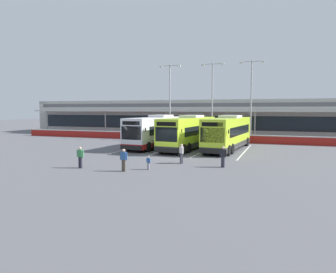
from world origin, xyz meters
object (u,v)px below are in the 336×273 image
lamp_post_centre (212,96)px  pedestrian_child (148,162)px  coach_bus_leftmost (158,132)px  lamp_post_east (251,96)px  pedestrian_with_handbag (181,153)px  coach_bus_centre (228,134)px  pedestrian_in_dark_coat (80,157)px  pedestrian_near_bin (223,156)px  coach_bus_left_centre (189,133)px  pedestrian_approaching_bus (124,159)px  lamp_post_west (170,97)px

lamp_post_centre → pedestrian_child: bearing=-89.2°
coach_bus_leftmost → lamp_post_east: bearing=44.0°
pedestrian_with_handbag → coach_bus_centre: bearing=78.3°
pedestrian_in_dark_coat → coach_bus_leftmost: bearing=88.5°
pedestrian_near_bin → lamp_post_centre: bearing=104.3°
coach_bus_centre → pedestrian_child: (-3.61, -13.73, -1.24)m
pedestrian_child → pedestrian_with_handbag: bearing=66.4°
coach_bus_left_centre → lamp_post_centre: (0.38, 10.67, 4.50)m
pedestrian_approaching_bus → lamp_post_east: (6.54, 24.38, 5.42)m
lamp_post_centre → pedestrian_near_bin: bearing=-75.7°
pedestrian_with_handbag → pedestrian_approaching_bus: same height
lamp_post_west → lamp_post_east: (11.69, -0.07, 0.00)m
pedestrian_in_dark_coat → pedestrian_near_bin: bearing=21.6°
coach_bus_leftmost → lamp_post_centre: size_ratio=1.12×
coach_bus_centre → lamp_post_east: lamp_post_east is taller
coach_bus_centre → pedestrian_approaching_bus: bearing=-108.6°
coach_bus_leftmost → pedestrian_near_bin: 14.60m
coach_bus_centre → lamp_post_centre: (-3.93, 10.00, 4.50)m
coach_bus_leftmost → pedestrian_with_handbag: bearing=-58.9°
lamp_post_east → coach_bus_centre: bearing=-99.0°
coach_bus_leftmost → lamp_post_west: 10.76m
pedestrian_with_handbag → pedestrian_child: bearing=-113.6°
coach_bus_left_centre → pedestrian_in_dark_coat: coach_bus_left_centre is taller
coach_bus_centre → lamp_post_west: lamp_post_west is taller
lamp_post_centre → lamp_post_east: size_ratio=1.00×
coach_bus_left_centre → pedestrian_approaching_bus: bearing=-92.9°
coach_bus_left_centre → pedestrian_approaching_bus: (-0.72, -14.24, -0.91)m
pedestrian_child → pedestrian_approaching_bus: size_ratio=0.62×
coach_bus_centre → pedestrian_with_handbag: (-2.13, -10.34, -0.93)m
pedestrian_with_handbag → lamp_post_west: lamp_post_west is taller
coach_bus_leftmost → pedestrian_near_bin: coach_bus_leftmost is taller
coach_bus_left_centre → pedestrian_near_bin: (5.72, -10.22, -0.91)m
pedestrian_child → pedestrian_near_bin: 5.77m
pedestrian_with_handbag → pedestrian_child: (-1.48, -3.38, -0.32)m
pedestrian_child → lamp_post_west: bearing=105.8°
pedestrian_in_dark_coat → lamp_post_west: (-1.45, 24.44, 5.42)m
coach_bus_centre → lamp_post_centre: 11.65m
pedestrian_with_handbag → pedestrian_in_dark_coat: bearing=-145.3°
coach_bus_leftmost → lamp_post_east: size_ratio=1.12×
coach_bus_centre → lamp_post_west: bearing=136.9°
coach_bus_centre → pedestrian_in_dark_coat: (-8.73, -14.90, -0.91)m
coach_bus_centre → pedestrian_in_dark_coat: bearing=-120.4°
pedestrian_with_handbag → coach_bus_leftmost: bearing=121.1°
pedestrian_in_dark_coat → lamp_post_centre: size_ratio=0.15×
pedestrian_near_bin → lamp_post_east: 21.07m
coach_bus_left_centre → pedestrian_child: (0.70, -13.05, -1.24)m
coach_bus_left_centre → pedestrian_near_bin: 11.75m
pedestrian_child → pedestrian_near_bin: pedestrian_near_bin is taller
pedestrian_with_handbag → pedestrian_child: 3.71m
coach_bus_leftmost → lamp_post_east: (9.85, 9.52, 4.50)m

